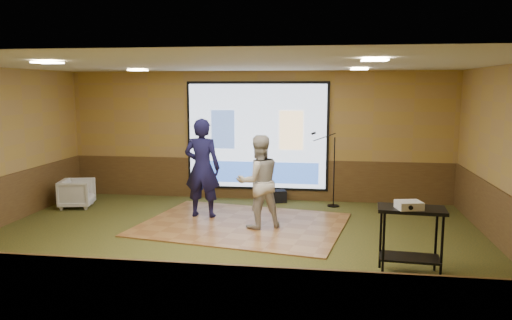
# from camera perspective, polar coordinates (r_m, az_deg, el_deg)

# --- Properties ---
(ground) EXTENTS (9.00, 9.00, 0.00)m
(ground) POSITION_cam_1_polar(r_m,az_deg,el_deg) (8.57, -3.23, -9.58)
(ground) COLOR #2B3A1A
(ground) RESTS_ON ground
(room_shell) EXTENTS (9.04, 7.04, 3.02)m
(room_shell) POSITION_cam_1_polar(r_m,az_deg,el_deg) (8.17, -3.35, 4.53)
(room_shell) COLOR #A37E43
(room_shell) RESTS_ON ground
(wainscot_back) EXTENTS (9.00, 0.04, 0.95)m
(wainscot_back) POSITION_cam_1_polar(r_m,az_deg,el_deg) (11.78, 0.13, -2.20)
(wainscot_back) COLOR #4B2F19
(wainscot_back) RESTS_ON ground
(wainscot_front) EXTENTS (9.00, 0.04, 0.95)m
(wainscot_front) POSITION_cam_1_polar(r_m,az_deg,el_deg) (5.27, -11.17, -16.10)
(wainscot_front) COLOR #4B2F19
(wainscot_front) RESTS_ON ground
(wainscot_right) EXTENTS (0.04, 7.00, 0.95)m
(wainscot_right) POSITION_cam_1_polar(r_m,az_deg,el_deg) (8.75, 27.11, -6.90)
(wainscot_right) COLOR #4B2F19
(wainscot_right) RESTS_ON ground
(projector_screen) EXTENTS (3.32, 0.06, 2.52)m
(projector_screen) POSITION_cam_1_polar(r_m,az_deg,el_deg) (11.60, 0.10, 2.62)
(projector_screen) COLOR black
(projector_screen) RESTS_ON room_shell
(downlight_nw) EXTENTS (0.32, 0.32, 0.02)m
(downlight_nw) POSITION_cam_1_polar(r_m,az_deg,el_deg) (10.52, -13.35, 9.96)
(downlight_nw) COLOR #FFE7BF
(downlight_nw) RESTS_ON room_shell
(downlight_ne) EXTENTS (0.32, 0.32, 0.02)m
(downlight_ne) POSITION_cam_1_polar(r_m,az_deg,el_deg) (9.81, 11.72, 10.14)
(downlight_ne) COLOR #FFE7BF
(downlight_ne) RESTS_ON room_shell
(downlight_sw) EXTENTS (0.32, 0.32, 0.02)m
(downlight_sw) POSITION_cam_1_polar(r_m,az_deg,el_deg) (7.55, -22.73, 10.24)
(downlight_sw) COLOR #FFE7BF
(downlight_sw) RESTS_ON room_shell
(downlight_se) EXTENTS (0.32, 0.32, 0.02)m
(downlight_se) POSITION_cam_1_polar(r_m,az_deg,el_deg) (6.52, 13.41, 11.04)
(downlight_se) COLOR #FFE7BF
(downlight_se) RESTS_ON room_shell
(dance_floor) EXTENTS (4.20, 3.47, 0.03)m
(dance_floor) POSITION_cam_1_polar(r_m,az_deg,el_deg) (9.68, -1.55, -7.37)
(dance_floor) COLOR olive
(dance_floor) RESTS_ON ground
(player_left) EXTENTS (0.75, 0.51, 1.99)m
(player_left) POSITION_cam_1_polar(r_m,az_deg,el_deg) (10.07, -6.16, -0.90)
(player_left) COLOR #14133B
(player_left) RESTS_ON dance_floor
(player_right) EXTENTS (1.05, 0.97, 1.74)m
(player_right) POSITION_cam_1_polar(r_m,az_deg,el_deg) (9.25, 0.30, -2.49)
(player_right) COLOR #BDB6AC
(player_right) RESTS_ON dance_floor
(av_table) EXTENTS (0.92, 0.49, 0.97)m
(av_table) POSITION_cam_1_polar(r_m,az_deg,el_deg) (7.39, 17.28, -7.40)
(av_table) COLOR black
(av_table) RESTS_ON ground
(projector) EXTENTS (0.39, 0.35, 0.11)m
(projector) POSITION_cam_1_polar(r_m,az_deg,el_deg) (7.21, 17.09, -4.95)
(projector) COLOR silver
(projector) RESTS_ON av_table
(mic_stand) EXTENTS (0.65, 0.27, 1.67)m
(mic_stand) POSITION_cam_1_polar(r_m,az_deg,el_deg) (11.18, 8.59, -2.77)
(mic_stand) COLOR black
(mic_stand) RESTS_ON ground
(banquet_chair) EXTENTS (0.82, 0.80, 0.63)m
(banquet_chair) POSITION_cam_1_polar(r_m,az_deg,el_deg) (11.69, -19.78, -3.60)
(banquet_chair) COLOR gray
(banquet_chair) RESTS_ON ground
(duffel_bag) EXTENTS (0.51, 0.42, 0.27)m
(duffel_bag) POSITION_cam_1_polar(r_m,az_deg,el_deg) (11.54, 2.32, -4.16)
(duffel_bag) COLOR black
(duffel_bag) RESTS_ON ground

